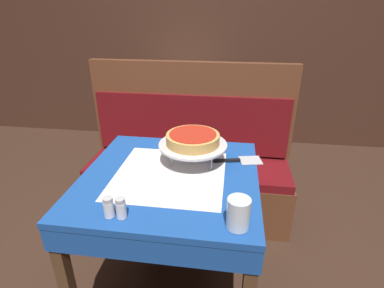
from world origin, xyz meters
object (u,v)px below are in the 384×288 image
(deep_dish_pizza, at_px, (193,139))
(pepper_shaker, at_px, (121,208))
(booth_bench, at_px, (189,174))
(pizza_server, at_px, (240,160))
(water_glass_near, at_px, (238,213))
(salt_shaker, at_px, (109,207))
(condiment_caddy, at_px, (182,83))
(pizza_pan_stand, at_px, (193,146))
(dining_table_front, at_px, (170,191))
(dining_table_rear, at_px, (181,97))

(deep_dish_pizza, height_order, pepper_shaker, deep_dish_pizza)
(booth_bench, xyz_separation_m, pizza_server, (0.35, -0.58, 0.45))
(water_glass_near, distance_m, salt_shaker, 0.48)
(booth_bench, xyz_separation_m, condiment_caddy, (-0.20, 0.90, 0.48))
(salt_shaker, relative_size, pepper_shaker, 0.98)
(booth_bench, height_order, pizza_server, booth_bench)
(pizza_pan_stand, relative_size, deep_dish_pizza, 1.30)
(pepper_shaker, bearing_deg, booth_bench, 85.54)
(dining_table_front, height_order, salt_shaker, salt_shaker)
(deep_dish_pizza, distance_m, pizza_server, 0.27)
(water_glass_near, bearing_deg, condiment_caddy, 105.28)
(pizza_server, height_order, water_glass_near, water_glass_near)
(dining_table_front, bearing_deg, pepper_shaker, -108.52)
(dining_table_front, height_order, pepper_shaker, pepper_shaker)
(dining_table_rear, height_order, deep_dish_pizza, deep_dish_pizza)
(booth_bench, bearing_deg, pizza_pan_stand, -79.28)
(salt_shaker, xyz_separation_m, condiment_caddy, (-0.06, 1.99, -0.01))
(dining_table_rear, height_order, water_glass_near, water_glass_near)
(dining_table_front, height_order, deep_dish_pizza, deep_dish_pizza)
(pizza_pan_stand, distance_m, pizza_server, 0.26)
(dining_table_rear, xyz_separation_m, pizza_server, (0.58, -1.55, 0.13))
(dining_table_rear, relative_size, pizza_pan_stand, 2.29)
(pizza_server, xyz_separation_m, salt_shaker, (-0.49, -0.51, 0.04))
(deep_dish_pizza, relative_size, condiment_caddy, 1.57)
(condiment_caddy, bearing_deg, dining_table_front, -82.28)
(dining_table_front, xyz_separation_m, salt_shaker, (-0.16, -0.34, 0.14))
(deep_dish_pizza, bearing_deg, dining_table_rear, 102.24)
(booth_bench, relative_size, condiment_caddy, 8.95)
(pizza_server, relative_size, salt_shaker, 3.06)
(pizza_pan_stand, relative_size, pepper_shaker, 4.00)
(dining_table_front, height_order, pizza_server, pizza_server)
(dining_table_rear, distance_m, booth_bench, 1.04)
(booth_bench, height_order, deep_dish_pizza, booth_bench)
(pepper_shaker, bearing_deg, salt_shaker, 180.00)
(water_glass_near, bearing_deg, dining_table_rear, 105.57)
(condiment_caddy, bearing_deg, deep_dish_pizza, -78.30)
(salt_shaker, height_order, pepper_shaker, pepper_shaker)
(pepper_shaker, bearing_deg, water_glass_near, 1.13)
(booth_bench, bearing_deg, deep_dish_pizza, -79.28)
(condiment_caddy, bearing_deg, water_glass_near, -74.72)
(condiment_caddy, bearing_deg, salt_shaker, -88.17)
(dining_table_front, distance_m, deep_dish_pizza, 0.28)
(dining_table_front, relative_size, condiment_caddy, 4.93)
(deep_dish_pizza, bearing_deg, pepper_shaker, -113.66)
(dining_table_rear, xyz_separation_m, pizza_pan_stand, (0.35, -1.59, 0.22))
(booth_bench, height_order, salt_shaker, booth_bench)
(booth_bench, relative_size, deep_dish_pizza, 5.72)
(pizza_pan_stand, xyz_separation_m, pepper_shaker, (-0.20, -0.47, -0.05))
(deep_dish_pizza, relative_size, water_glass_near, 2.23)
(salt_shaker, bearing_deg, pizza_server, 46.55)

